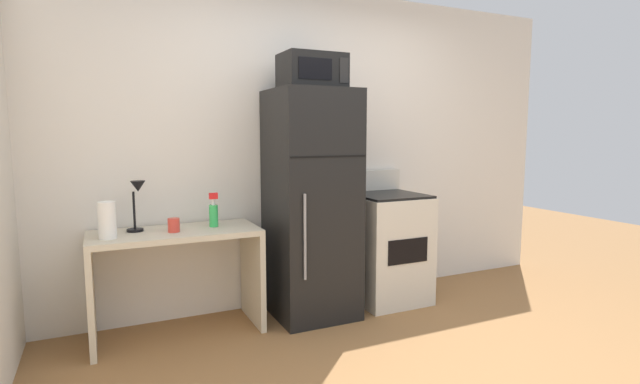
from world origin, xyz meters
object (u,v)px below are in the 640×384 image
Objects in this scene: desk at (176,262)px; microwave at (312,72)px; coffee_mug at (174,225)px; refrigerator at (311,205)px; oven_range at (387,247)px; spray_bottle at (214,213)px; desk_lamp at (137,197)px; paper_towel_roll at (107,220)px.

microwave is at bearing -4.10° from desk.
refrigerator is (1.03, -0.01, 0.08)m from coffee_mug.
spray_bottle is at bearing 177.66° from oven_range.
desk_lamp is at bearing 174.37° from refrigerator.
refrigerator reaches higher than oven_range.
desk_lamp reaches higher than coffee_mug.
microwave is (1.25, -0.14, 0.89)m from desk_lamp.
desk_lamp is 3.72× the size of coffee_mug.
desk is 1.74m from oven_range.
desk_lamp is 1.55m from microwave.
coffee_mug is at bearing 179.68° from refrigerator.
microwave is at bearing -1.49° from coffee_mug.
microwave is at bearing 0.36° from paper_towel_roll.
paper_towel_roll reaches higher than coffee_mug.
coffee_mug is at bearing -28.16° from desk_lamp.
desk_lamp is at bearing 173.42° from microwave.
microwave is (1.45, 0.01, 1.01)m from paper_towel_roll.
desk_lamp is 1.47× the size of paper_towel_roll.
microwave reaches higher than desk.
refrigerator is 1.59× the size of oven_range.
microwave is (1.03, -0.03, 1.09)m from coffee_mug.
refrigerator is (1.45, 0.03, 0.01)m from paper_towel_roll.
refrigerator is (1.02, -0.05, 0.35)m from desk.
spray_bottle is (0.28, 0.03, 0.33)m from desk.
microwave is 0.42× the size of oven_range.
desk_lamp reaches higher than desk.
spray_bottle reaches higher than paper_towel_roll.
refrigerator is at bearing 1.20° from paper_towel_roll.
paper_towel_roll is 0.14× the size of refrigerator.
refrigerator reaches higher than desk.
desk_lamp is 1.42× the size of spray_bottle.
microwave is at bearing -176.82° from oven_range.
oven_range is at bearing -3.05° from desk_lamp.
desk is at bearing 175.90° from microwave.
spray_bottle is 2.62× the size of coffee_mug.
refrigerator is at bearing -2.92° from desk.
desk_lamp is 0.53m from spray_bottle.
spray_bottle is at bearing 173.99° from refrigerator.
paper_towel_roll is at bearing -178.71° from oven_range.
oven_range is at bearing 1.49° from refrigerator.
refrigerator reaches higher than paper_towel_roll.
desk_lamp is (-0.23, 0.07, 0.47)m from desk.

